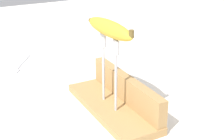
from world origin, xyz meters
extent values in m
plane|color=white|center=(0.00, 0.00, 0.00)|extent=(3.00, 3.00, 0.00)
cube|color=#A87F4C|center=(0.00, 0.00, 0.01)|extent=(0.34, 0.12, 0.02)
cube|color=#A87F4C|center=(0.00, 0.05, 0.06)|extent=(0.33, 0.03, 0.07)
cylinder|color=#B2B2B7|center=(-0.03, -0.01, 0.10)|extent=(0.01, 0.01, 0.16)
cube|color=#B2B2B7|center=(-0.03, -0.01, 0.19)|extent=(0.03, 0.01, 0.04)
cylinder|color=#B2B2B7|center=(0.03, -0.01, 0.10)|extent=(0.01, 0.01, 0.16)
cube|color=#B2B2B7|center=(0.03, -0.01, 0.19)|extent=(0.03, 0.01, 0.04)
ellipsoid|color=gold|center=(0.00, -0.01, 0.23)|extent=(0.20, 0.05, 0.04)
cylinder|color=brown|center=(0.09, 0.00, 0.24)|extent=(0.01, 0.01, 0.02)
sphere|color=#3F2D19|center=(-0.09, -0.01, 0.23)|extent=(0.01, 0.01, 0.01)
cylinder|color=#B2B2B7|center=(-0.48, -0.12, 0.00)|extent=(0.13, 0.09, 0.01)
cube|color=#B2B2B7|center=(-0.40, -0.17, 0.00)|extent=(0.04, 0.04, 0.01)
camera|label=1|loc=(0.72, -0.39, 0.46)|focal=54.32mm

